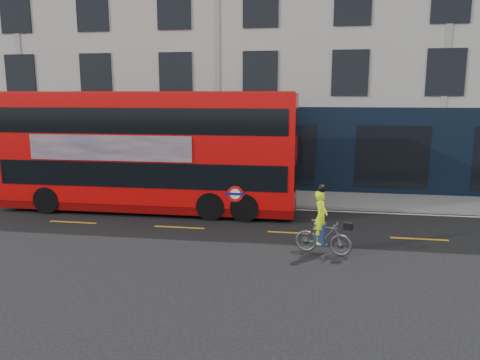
# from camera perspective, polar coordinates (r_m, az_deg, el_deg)

# --- Properties ---
(ground) EXTENTS (120.00, 120.00, 0.00)m
(ground) POSITION_cam_1_polar(r_m,az_deg,el_deg) (15.19, -9.06, -7.30)
(ground) COLOR black
(ground) RESTS_ON ground
(pavement) EXTENTS (60.00, 3.00, 0.12)m
(pavement) POSITION_cam_1_polar(r_m,az_deg,el_deg) (21.22, -3.51, -1.88)
(pavement) COLOR slate
(pavement) RESTS_ON ground
(kerb) EXTENTS (60.00, 0.12, 0.13)m
(kerb) POSITION_cam_1_polar(r_m,az_deg,el_deg) (19.80, -4.48, -2.78)
(kerb) COLOR slate
(kerb) RESTS_ON ground
(building_terrace) EXTENTS (50.00, 10.07, 15.00)m
(building_terrace) POSITION_cam_1_polar(r_m,az_deg,el_deg) (27.19, -0.52, 16.62)
(building_terrace) COLOR #A5A39C
(building_terrace) RESTS_ON ground
(road_edge_line) EXTENTS (58.00, 0.10, 0.01)m
(road_edge_line) POSITION_cam_1_polar(r_m,az_deg,el_deg) (19.53, -4.69, -3.16)
(road_edge_line) COLOR silver
(road_edge_line) RESTS_ON ground
(lane_dashes) EXTENTS (58.00, 0.12, 0.01)m
(lane_dashes) POSITION_cam_1_polar(r_m,az_deg,el_deg) (16.55, -7.41, -5.74)
(lane_dashes) COLOR #BF8816
(lane_dashes) RESTS_ON ground
(bus) EXTENTS (11.66, 2.79, 4.69)m
(bus) POSITION_cam_1_polar(r_m,az_deg,el_deg) (18.79, -10.91, 3.58)
(bus) COLOR #C70708
(bus) RESTS_ON ground
(cyclist) EXTENTS (1.73, 0.86, 2.06)m
(cyclist) POSITION_cam_1_polar(r_m,az_deg,el_deg) (13.83, 10.04, -6.15)
(cyclist) COLOR #4B4D50
(cyclist) RESTS_ON ground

